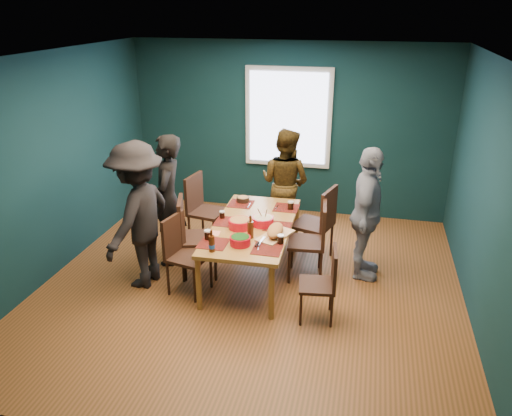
{
  "coord_description": "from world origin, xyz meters",
  "views": [
    {
      "loc": [
        1.26,
        -5.14,
        3.22
      ],
      "look_at": [
        0.01,
        0.23,
        0.93
      ],
      "focal_mm": 35.0,
      "sensor_mm": 36.0,
      "label": 1
    }
  ],
  "objects_px": {
    "chair_left_far": "(201,205)",
    "chair_left_mid": "(191,231)",
    "person_near_left": "(138,216)",
    "chair_left_near": "(182,248)",
    "chair_right_mid": "(314,236)",
    "chair_right_near": "(325,279)",
    "bowl_salad": "(240,223)",
    "chair_right_far": "(320,219)",
    "bowl_dumpling": "(263,221)",
    "person_right": "(367,214)",
    "dining_table": "(253,229)",
    "bowl_herbs": "(240,240)",
    "cutting_board": "(275,232)",
    "person_back": "(285,183)",
    "person_far_left": "(168,200)"
  },
  "relations": [
    {
      "from": "chair_left_near",
      "to": "chair_left_far",
      "type": "bearing_deg",
      "value": 111.53
    },
    {
      "from": "person_far_left",
      "to": "bowl_dumpling",
      "type": "bearing_deg",
      "value": 72.21
    },
    {
      "from": "chair_left_far",
      "to": "bowl_dumpling",
      "type": "relative_size",
      "value": 3.84
    },
    {
      "from": "chair_left_near",
      "to": "person_right",
      "type": "xyz_separation_m",
      "value": [
        2.07,
        0.83,
        0.29
      ]
    },
    {
      "from": "chair_right_mid",
      "to": "dining_table",
      "type": "bearing_deg",
      "value": -175.05
    },
    {
      "from": "person_far_left",
      "to": "bowl_dumpling",
      "type": "height_order",
      "value": "person_far_left"
    },
    {
      "from": "person_near_left",
      "to": "cutting_board",
      "type": "bearing_deg",
      "value": 104.45
    },
    {
      "from": "dining_table",
      "to": "person_near_left",
      "type": "height_order",
      "value": "person_near_left"
    },
    {
      "from": "bowl_dumpling",
      "to": "cutting_board",
      "type": "distance_m",
      "value": 0.34
    },
    {
      "from": "chair_right_far",
      "to": "bowl_dumpling",
      "type": "distance_m",
      "value": 0.89
    },
    {
      "from": "person_back",
      "to": "person_right",
      "type": "xyz_separation_m",
      "value": [
        1.18,
        -1.0,
        0.04
      ]
    },
    {
      "from": "person_back",
      "to": "person_near_left",
      "type": "relative_size",
      "value": 0.89
    },
    {
      "from": "person_right",
      "to": "dining_table",
      "type": "bearing_deg",
      "value": 106.41
    },
    {
      "from": "chair_right_mid",
      "to": "bowl_salad",
      "type": "distance_m",
      "value": 0.93
    },
    {
      "from": "chair_right_far",
      "to": "chair_right_near",
      "type": "relative_size",
      "value": 1.23
    },
    {
      "from": "chair_left_near",
      "to": "cutting_board",
      "type": "bearing_deg",
      "value": 25.51
    },
    {
      "from": "chair_right_mid",
      "to": "chair_right_near",
      "type": "height_order",
      "value": "chair_right_mid"
    },
    {
      "from": "chair_left_far",
      "to": "chair_right_mid",
      "type": "bearing_deg",
      "value": -10.52
    },
    {
      "from": "dining_table",
      "to": "chair_left_near",
      "type": "distance_m",
      "value": 0.89
    },
    {
      "from": "person_near_left",
      "to": "chair_right_mid",
      "type": "bearing_deg",
      "value": 114.09
    },
    {
      "from": "chair_left_near",
      "to": "chair_right_mid",
      "type": "bearing_deg",
      "value": 36.32
    },
    {
      "from": "bowl_salad",
      "to": "chair_left_mid",
      "type": "bearing_deg",
      "value": 178.66
    },
    {
      "from": "bowl_herbs",
      "to": "person_right",
      "type": "bearing_deg",
      "value": 33.54
    },
    {
      "from": "bowl_dumpling",
      "to": "bowl_herbs",
      "type": "bearing_deg",
      "value": -102.97
    },
    {
      "from": "bowl_herbs",
      "to": "person_back",
      "type": "bearing_deg",
      "value": 84.92
    },
    {
      "from": "chair_right_near",
      "to": "person_right",
      "type": "bearing_deg",
      "value": 62.96
    },
    {
      "from": "chair_left_mid",
      "to": "chair_right_near",
      "type": "xyz_separation_m",
      "value": [
        1.72,
        -0.6,
        -0.1
      ]
    },
    {
      "from": "person_right",
      "to": "chair_left_mid",
      "type": "bearing_deg",
      "value": 104.74
    },
    {
      "from": "bowl_herbs",
      "to": "cutting_board",
      "type": "height_order",
      "value": "cutting_board"
    },
    {
      "from": "chair_right_near",
      "to": "chair_left_far",
      "type": "bearing_deg",
      "value": 134.76
    },
    {
      "from": "person_back",
      "to": "bowl_dumpling",
      "type": "relative_size",
      "value": 6.08
    },
    {
      "from": "chair_left_near",
      "to": "person_near_left",
      "type": "xyz_separation_m",
      "value": [
        -0.54,
        0.05,
        0.34
      ]
    },
    {
      "from": "chair_right_far",
      "to": "person_near_left",
      "type": "height_order",
      "value": "person_near_left"
    },
    {
      "from": "chair_right_far",
      "to": "person_right",
      "type": "distance_m",
      "value": 0.68
    },
    {
      "from": "dining_table",
      "to": "chair_right_mid",
      "type": "xyz_separation_m",
      "value": [
        0.74,
        0.13,
        -0.07
      ]
    },
    {
      "from": "dining_table",
      "to": "bowl_herbs",
      "type": "height_order",
      "value": "bowl_herbs"
    },
    {
      "from": "chair_left_mid",
      "to": "bowl_dumpling",
      "type": "distance_m",
      "value": 0.91
    },
    {
      "from": "person_right",
      "to": "bowl_dumpling",
      "type": "height_order",
      "value": "person_right"
    },
    {
      "from": "cutting_board",
      "to": "person_back",
      "type": "bearing_deg",
      "value": 118.61
    },
    {
      "from": "chair_left_near",
      "to": "person_near_left",
      "type": "relative_size",
      "value": 0.53
    },
    {
      "from": "chair_left_mid",
      "to": "person_far_left",
      "type": "distance_m",
      "value": 0.55
    },
    {
      "from": "person_far_left",
      "to": "person_near_left",
      "type": "height_order",
      "value": "person_near_left"
    },
    {
      "from": "chair_left_mid",
      "to": "person_near_left",
      "type": "bearing_deg",
      "value": -164.41
    },
    {
      "from": "chair_left_far",
      "to": "chair_right_far",
      "type": "distance_m",
      "value": 1.69
    },
    {
      "from": "chair_right_mid",
      "to": "chair_right_near",
      "type": "xyz_separation_m",
      "value": [
        0.22,
        -0.85,
        -0.08
      ]
    },
    {
      "from": "dining_table",
      "to": "bowl_herbs",
      "type": "bearing_deg",
      "value": -92.2
    },
    {
      "from": "chair_left_far",
      "to": "chair_right_near",
      "type": "bearing_deg",
      "value": -28.07
    },
    {
      "from": "dining_table",
      "to": "person_back",
      "type": "relative_size",
      "value": 1.19
    },
    {
      "from": "chair_left_far",
      "to": "chair_left_mid",
      "type": "xyz_separation_m",
      "value": [
        0.16,
        -0.88,
        0.01
      ]
    },
    {
      "from": "person_near_left",
      "to": "bowl_salad",
      "type": "distance_m",
      "value": 1.2
    }
  ]
}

